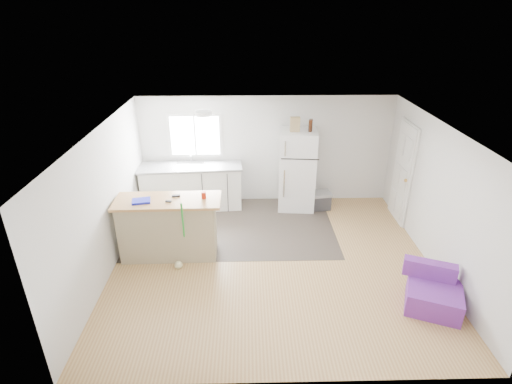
# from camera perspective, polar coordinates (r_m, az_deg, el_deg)

# --- Properties ---
(room) EXTENTS (5.51, 5.01, 2.41)m
(room) POSITION_cam_1_polar(r_m,az_deg,el_deg) (6.56, 2.53, -1.25)
(room) COLOR #A57445
(room) RESTS_ON ground
(vinyl_zone) EXTENTS (4.05, 2.50, 0.00)m
(vinyl_zone) POSITION_cam_1_polar(r_m,az_deg,el_deg) (8.22, -3.25, -4.88)
(vinyl_zone) COLOR #342C27
(vinyl_zone) RESTS_ON floor
(window) EXTENTS (1.18, 0.06, 0.98)m
(window) POSITION_cam_1_polar(r_m,az_deg,el_deg) (8.80, -8.69, 7.97)
(window) COLOR white
(window) RESTS_ON back_wall
(interior_door) EXTENTS (0.11, 0.92, 2.10)m
(interior_door) POSITION_cam_1_polar(r_m,az_deg,el_deg) (8.63, 20.20, 2.53)
(interior_door) COLOR white
(interior_door) RESTS_ON right_wall
(ceiling_fixture) EXTENTS (0.30, 0.30, 0.07)m
(ceiling_fixture) POSITION_cam_1_polar(r_m,az_deg,el_deg) (7.32, -7.51, 11.09)
(ceiling_fixture) COLOR white
(ceiling_fixture) RESTS_ON ceiling
(kitchen_cabinets) EXTENTS (2.24, 0.84, 1.27)m
(kitchen_cabinets) POSITION_cam_1_polar(r_m,az_deg,el_deg) (8.88, -9.15, 0.84)
(kitchen_cabinets) COLOR white
(kitchen_cabinets) RESTS_ON floor
(peninsula) EXTENTS (1.82, 0.72, 1.11)m
(peninsula) POSITION_cam_1_polar(r_m,az_deg,el_deg) (7.22, -12.37, -4.97)
(peninsula) COLOR tan
(peninsula) RESTS_ON floor
(refrigerator) EXTENTS (0.84, 0.80, 1.75)m
(refrigerator) POSITION_cam_1_polar(r_m,az_deg,el_deg) (8.68, 5.89, 3.15)
(refrigerator) COLOR white
(refrigerator) RESTS_ON floor
(cooler) EXTENTS (0.56, 0.42, 0.40)m
(cooler) POSITION_cam_1_polar(r_m,az_deg,el_deg) (8.92, 8.89, -1.16)
(cooler) COLOR #313134
(cooler) RESTS_ON floor
(purple_seat) EXTENTS (0.97, 0.97, 0.63)m
(purple_seat) POSITION_cam_1_polar(r_m,az_deg,el_deg) (6.67, 23.94, -13.06)
(purple_seat) COLOR #782E98
(purple_seat) RESTS_ON floor
(cleaner_jug) EXTENTS (0.17, 0.12, 0.35)m
(cleaner_jug) POSITION_cam_1_polar(r_m,az_deg,el_deg) (7.20, -7.29, -8.45)
(cleaner_jug) COLOR silver
(cleaner_jug) RESTS_ON floor
(mop) EXTENTS (0.23, 0.36, 1.27)m
(mop) POSITION_cam_1_polar(r_m,az_deg,el_deg) (7.03, -10.81, -8.90)
(mop) COLOR green
(mop) RESTS_ON floor
(red_cup) EXTENTS (0.10, 0.10, 0.12)m
(red_cup) POSITION_cam_1_polar(r_m,az_deg,el_deg) (6.87, -7.49, -0.46)
(red_cup) COLOR red
(red_cup) RESTS_ON peninsula
(blue_tray) EXTENTS (0.34, 0.28, 0.04)m
(blue_tray) POSITION_cam_1_polar(r_m,az_deg,el_deg) (6.98, -16.09, -1.23)
(blue_tray) COLOR #131ABA
(blue_tray) RESTS_ON peninsula
(tool_a) EXTENTS (0.15, 0.07, 0.03)m
(tool_a) POSITION_cam_1_polar(r_m,az_deg,el_deg) (7.03, -11.37, -0.54)
(tool_a) COLOR black
(tool_a) RESTS_ON peninsula
(tool_b) EXTENTS (0.11, 0.06, 0.03)m
(tool_b) POSITION_cam_1_polar(r_m,az_deg,el_deg) (6.86, -12.40, -1.31)
(tool_b) COLOR black
(tool_b) RESTS_ON peninsula
(cardboard_box) EXTENTS (0.20, 0.10, 0.30)m
(cardboard_box) POSITION_cam_1_polar(r_m,az_deg,el_deg) (8.28, 5.59, 9.59)
(cardboard_box) COLOR tan
(cardboard_box) RESTS_ON refrigerator
(bottle_left) EXTENTS (0.07, 0.07, 0.25)m
(bottle_left) POSITION_cam_1_polar(r_m,az_deg,el_deg) (8.31, 7.76, 9.35)
(bottle_left) COLOR #341609
(bottle_left) RESTS_ON refrigerator
(bottle_right) EXTENTS (0.09, 0.09, 0.25)m
(bottle_right) POSITION_cam_1_polar(r_m,az_deg,el_deg) (8.36, 7.83, 9.45)
(bottle_right) COLOR #341609
(bottle_right) RESTS_ON refrigerator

